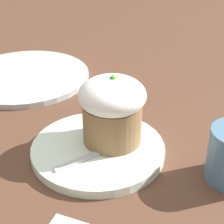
# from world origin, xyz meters

# --- Properties ---
(ground_plane) EXTENTS (4.00, 4.00, 0.00)m
(ground_plane) POSITION_xyz_m (0.00, 0.00, 0.00)
(ground_plane) COLOR #513323
(dessert_plate) EXTENTS (0.22, 0.22, 0.02)m
(dessert_plate) POSITION_xyz_m (0.00, 0.00, 0.01)
(dessert_plate) COLOR silver
(dessert_plate) RESTS_ON ground_plane
(carrot_cake) EXTENTS (0.11, 0.11, 0.12)m
(carrot_cake) POSITION_xyz_m (0.03, 0.00, 0.08)
(carrot_cake) COLOR olive
(carrot_cake) RESTS_ON dessert_plate
(spoon) EXTENTS (0.14, 0.04, 0.01)m
(spoon) POSITION_xyz_m (0.01, -0.02, 0.02)
(spoon) COLOR #B7B7BC
(spoon) RESTS_ON dessert_plate
(side_plate) EXTENTS (0.30, 0.30, 0.01)m
(side_plate) POSITION_xyz_m (0.03, 0.34, 0.01)
(side_plate) COLOR #B2B7BC
(side_plate) RESTS_ON ground_plane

